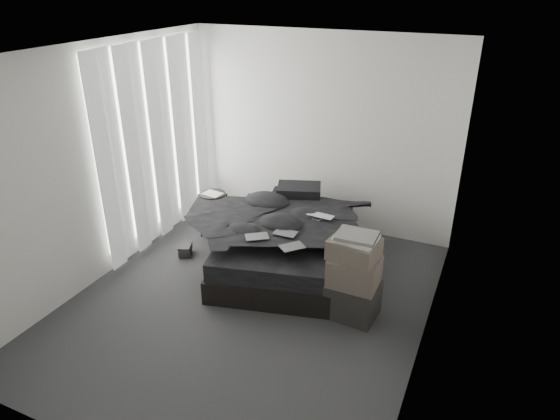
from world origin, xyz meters
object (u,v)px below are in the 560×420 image
at_px(side_stand, 214,215).
at_px(box_lower, 352,299).
at_px(laptop, 319,212).
at_px(bed, 287,255).

relative_size(side_stand, box_lower, 1.20).
bearing_deg(laptop, side_stand, 179.82).
distance_m(laptop, side_stand, 1.57).
relative_size(bed, box_lower, 3.81).
height_order(bed, box_lower, box_lower).
distance_m(laptop, box_lower, 1.13).
relative_size(laptop, box_lower, 0.61).
bearing_deg(box_lower, bed, 148.00).
bearing_deg(box_lower, side_stand, 157.93).
xyz_separation_m(bed, side_stand, (-1.17, 0.26, 0.18)).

